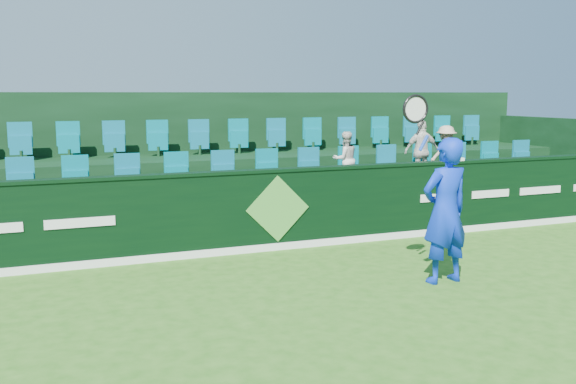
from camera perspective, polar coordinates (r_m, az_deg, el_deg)
name	(u,v)px	position (r m, az deg, el deg)	size (l,w,h in m)	color
ground	(403,330)	(7.33, 10.17, -11.96)	(60.00, 60.00, 0.00)	#2A6317
sponsor_hoarding	(276,209)	(10.64, -1.12, -1.54)	(16.00, 0.25, 1.35)	black
stand_tier_front	(254,214)	(11.71, -3.02, -1.96)	(16.00, 2.00, 0.80)	black
stand_tier_back	(225,186)	(13.45, -5.62, 0.49)	(16.00, 1.80, 1.30)	black
stand_rear	(219,158)	(13.81, -6.17, 3.07)	(16.00, 4.10, 2.60)	black
seat_row_front	(247,173)	(11.97, -3.66, 1.66)	(13.50, 0.50, 0.60)	#01707E
seat_row_back	(220,140)	(13.64, -6.03, 4.61)	(13.50, 0.50, 0.60)	#01707E
tennis_player	(445,210)	(8.96, 13.78, -1.56)	(1.22, 0.54, 2.64)	#0C2FCD
spectator_left	(345,159)	(12.30, 5.11, 2.91)	(0.52, 0.40, 1.06)	beige
spectator_middle	(422,151)	(13.14, 11.80, 3.57)	(0.74, 0.31, 1.26)	silver
spectator_right	(446,153)	(13.47, 13.83, 3.36)	(0.73, 0.42, 1.13)	tan
towel	(452,159)	(12.19, 14.41, 2.85)	(0.37, 0.24, 0.06)	white
drinks_bottle	(452,155)	(12.18, 14.40, 3.19)	(0.06, 0.06, 0.20)	silver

